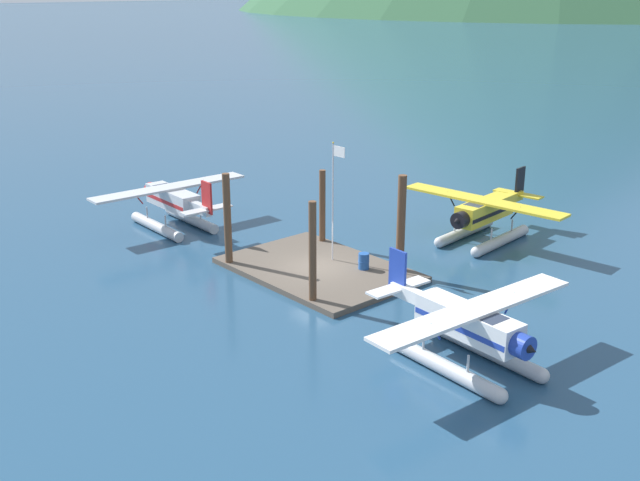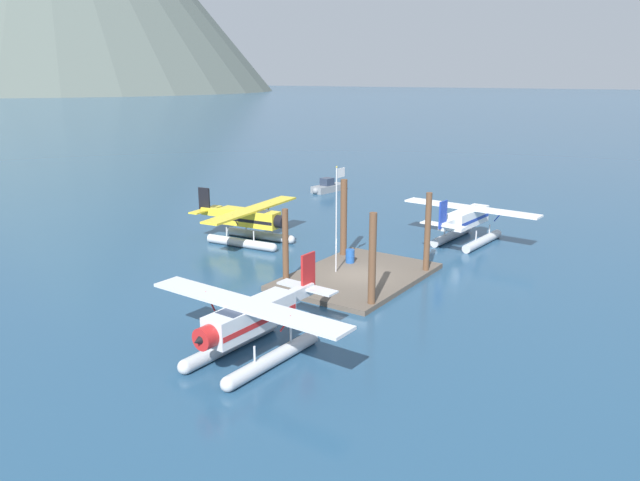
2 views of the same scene
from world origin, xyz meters
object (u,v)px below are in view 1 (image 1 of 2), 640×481
at_px(seaplane_white_stbd_aft, 468,331).
at_px(seaplane_silver_port_aft, 173,204).
at_px(seaplane_yellow_bow_right, 484,216).
at_px(fuel_drum, 364,261).
at_px(flagpole, 334,189).

bearing_deg(seaplane_white_stbd_aft, seaplane_silver_port_aft, 178.25).
bearing_deg(seaplane_silver_port_aft, seaplane_yellow_bow_right, 40.67).
bearing_deg(seaplane_silver_port_aft, fuel_drum, 13.64).
bearing_deg(fuel_drum, flagpole, -171.83).
relative_size(flagpole, fuel_drum, 7.51).
distance_m(fuel_drum, seaplane_yellow_bow_right, 9.33).
bearing_deg(seaplane_white_stbd_aft, fuel_drum, 158.00).
height_order(fuel_drum, seaplane_white_stbd_aft, seaplane_white_stbd_aft).
height_order(flagpole, seaplane_silver_port_aft, flagpole).
relative_size(fuel_drum, seaplane_silver_port_aft, 0.08).
height_order(flagpole, seaplane_yellow_bow_right, flagpole).
distance_m(flagpole, seaplane_silver_port_aft, 12.49).
bearing_deg(flagpole, seaplane_silver_port_aft, -165.43).
xyz_separation_m(flagpole, seaplane_silver_port_aft, (-11.78, -3.06, -2.79)).
xyz_separation_m(fuel_drum, seaplane_white_stbd_aft, (10.11, -4.09, 0.84)).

